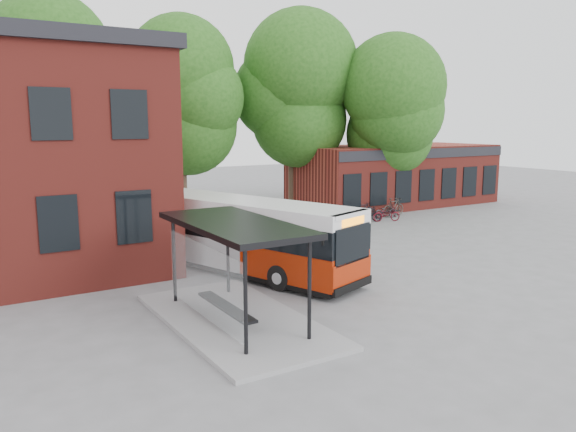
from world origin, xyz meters
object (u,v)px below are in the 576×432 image
bicycle_6 (386,211)px  city_bus (234,234)px  bus_shelter (235,272)px  bicycle_5 (363,210)px  bicycle_4 (386,214)px  bicycle_2 (353,215)px  bicycle_7 (394,207)px  bicycle_3 (369,214)px  bicycle_0 (341,219)px

bicycle_6 → city_bus: bearing=114.8°
bus_shelter → bicycle_5: (14.28, 11.94, -1.00)m
bus_shelter → bicycle_4: size_ratio=4.42×
bus_shelter → bicycle_6: bus_shelter is taller
bicycle_2 → bicycle_7: bearing=-98.0°
bicycle_4 → bicycle_5: size_ratio=1.07×
bicycle_2 → bicycle_5: size_ratio=1.11×
bicycle_2 → bicycle_3: size_ratio=1.12×
bicycle_3 → bicycle_2: bearing=93.4°
bicycle_7 → bicycle_2: bearing=88.7°
bicycle_2 → bicycle_4: bicycle_2 is taller
bicycle_2 → bicycle_4: 2.00m
bicycle_7 → bicycle_5: bearing=58.7°
bicycle_4 → city_bus: bearing=130.7°
city_bus → bicycle_6: 13.89m
bicycle_3 → bicycle_0: bearing=120.2°
bus_shelter → bicycle_2: bearing=40.5°
city_bus → bicycle_5: (11.77, 6.77, -0.92)m
bicycle_2 → bicycle_4: (1.88, -0.69, -0.02)m
bus_shelter → bicycle_6: (15.12, 10.88, -1.02)m
bus_shelter → bicycle_7: (16.03, 11.20, -0.90)m
bicycle_5 → bus_shelter: bearing=145.5°
bicycle_0 → bicycle_2: size_ratio=0.92×
bicycle_2 → bicycle_6: (2.51, 0.11, -0.01)m
bicycle_5 → bicycle_7: size_ratio=0.80×
bicycle_5 → bicycle_4: bearing=-157.8°
city_bus → bicycle_2: size_ratio=6.51×
bicycle_0 → bicycle_7: (4.69, 1.04, 0.15)m
bicycle_6 → bicycle_3: bearing=105.0°
city_bus → bicycle_6: bearing=5.3°
bicycle_3 → bicycle_7: (2.51, 0.74, 0.11)m
bus_shelter → bicycle_4: bus_shelter is taller
bicycle_5 → bicycle_6: bicycle_5 is taller
bus_shelter → bicycle_3: bearing=37.7°
bus_shelter → bicycle_6: 18.66m
city_bus → bicycle_4: 12.99m
bus_shelter → bicycle_2: 16.62m
bicycle_4 → bicycle_7: size_ratio=0.86×
bicycle_0 → bicycle_5: size_ratio=1.03×
bicycle_2 → bicycle_7: (3.42, 0.43, 0.12)m
bicycle_2 → bicycle_5: bicycle_5 is taller
bus_shelter → bicycle_4: bearing=34.8°
bicycle_2 → bicycle_6: 2.52m
bicycle_4 → bicycle_5: bearing=25.1°
bicycle_3 → bicycle_5: size_ratio=1.00×
city_bus → bicycle_0: city_bus is taller
bicycle_3 → bicycle_6: size_ratio=0.91×
bus_shelter → bicycle_7: size_ratio=3.80×
bicycle_3 → bicycle_7: bicycle_7 is taller
bus_shelter → bicycle_5: 18.64m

